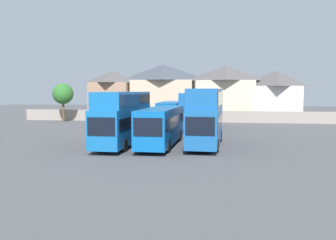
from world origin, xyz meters
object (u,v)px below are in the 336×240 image
Objects in this scene: tree_left_of_lot at (63,94)px; house_terrace_right at (225,93)px; bus_3 at (206,114)px; bus_4 at (170,113)px; bus_5 at (195,108)px; bus_1 at (123,115)px; house_terrace_left at (112,94)px; house_terrace_centre at (163,91)px; house_terrace_far_right at (275,95)px; tree_behind_wall at (206,98)px; bus_2 at (161,124)px.

house_terrace_right is at bearing 17.81° from tree_left_of_lot.
bus_4 is (-5.49, 14.70, -0.92)m from bus_3.
bus_4 is 0.87× the size of bus_5.
bus_1 is 1.37× the size of house_terrace_left.
bus_5 is at bearing -169.88° from bus_3.
bus_4 is 1.22× the size of house_terrace_left.
house_terrace_far_right is (19.29, -1.67, -0.71)m from house_terrace_centre.
house_terrace_centre is (-1.85, 32.59, 2.19)m from bus_1.
house_terrace_left is at bearing -160.00° from bus_1.
house_terrace_left is (-11.11, 31.48, 1.59)m from bus_1.
house_terrace_right is at bearing 41.17° from tree_behind_wall.
house_terrace_centre reaches higher than tree_behind_wall.
bus_5 is at bearing 95.58° from bus_4.
house_terrace_left is (-14.65, 31.54, 2.38)m from bus_2.
bus_1 is at bearing -90.37° from bus_2.
bus_3 is at bearing -42.45° from tree_left_of_lot.
house_terrace_right is at bearing 163.82° from bus_1.
house_terrace_centre is at bearing -176.19° from bus_1.
tree_behind_wall is (6.12, 27.98, 0.97)m from bus_1.
bus_2 is at bearing -48.54° from tree_left_of_lot.
house_terrace_centre reaches higher than bus_1.
house_terrace_centre reaches higher than house_terrace_far_right.
bus_2 is 31.40m from house_terrace_right.
bus_4 is 20.95m from house_terrace_left.
bus_4 is (2.02, 15.34, -0.77)m from bus_1.
bus_4 is 0.92× the size of house_terrace_centre.
bus_4 is 17.93m from house_terrace_centre.
tree_left_of_lot reaches higher than tree_behind_wall.
tree_behind_wall is (17.23, -3.50, -0.63)m from house_terrace_left.
bus_3 is 1.05× the size of house_terrace_right.
bus_3 is (3.97, 0.70, 0.93)m from bus_2.
bus_3 is at bearing -58.88° from house_terrace_left.
house_terrace_left reaches higher than house_terrace_far_right.
bus_5 is at bearing 174.36° from bus_2.
tree_left_of_lot is at bearing -137.94° from bus_2.
house_terrace_centre is 1.86× the size of tree_left_of_lot.
bus_4 is at bearing -157.76° from bus_3.
house_terrace_centre is at bearing -170.02° from bus_2.
tree_behind_wall reaches higher than bus_2.
house_terrace_left reaches higher than bus_1.
house_terrace_far_right reaches higher than tree_left_of_lot.
house_terrace_left reaches higher than bus_5.
bus_2 is 30.18m from tree_left_of_lot.
house_terrace_right reaches higher than bus_4.
house_terrace_centre is 17.70m from tree_left_of_lot.
tree_behind_wall is at bearing -175.33° from bus_3.
bus_2 is at bearing -100.48° from house_terrace_right.
bus_5 is (3.26, 0.48, 0.66)m from bus_4.
bus_2 is 1.11× the size of house_terrace_right.
tree_left_of_lot is at bearing -114.11° from bus_4.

